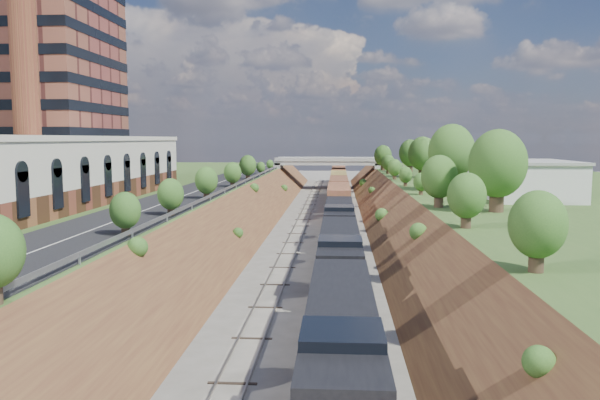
{
  "coord_description": "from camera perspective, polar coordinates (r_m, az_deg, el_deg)",
  "views": [
    {
      "loc": [
        2.39,
        -14.49,
        11.72
      ],
      "look_at": [
        -1.12,
        39.84,
        6.0
      ],
      "focal_mm": 35.0,
      "sensor_mm": 36.0,
      "label": 1
    }
  ],
  "objects": [
    {
      "name": "rail_right_track",
      "position": [
        75.39,
        3.82,
        -2.89
      ],
      "size": [
        1.58,
        180.0,
        0.18
      ],
      "primitive_type": "cube",
      "color": "gray",
      "rests_on": "ground"
    },
    {
      "name": "commercial_building",
      "position": [
        60.73,
        -26.36,
        2.34
      ],
      "size": [
        14.3,
        62.3,
        7.0
      ],
      "color": "brown",
      "rests_on": "platform_left"
    },
    {
      "name": "embankment_left",
      "position": [
        76.58,
        -6.42,
        -2.84
      ],
      "size": [
        10.0,
        180.0,
        10.0
      ],
      "primitive_type": "cube",
      "rotation": [
        0.0,
        0.79,
        0.0
      ],
      "color": "brown",
      "rests_on": "ground"
    },
    {
      "name": "platform_right",
      "position": [
        81.06,
        25.86,
        -1.14
      ],
      "size": [
        44.0,
        180.0,
        5.0
      ],
      "primitive_type": "cube",
      "color": "#3A5924",
      "rests_on": "ground"
    },
    {
      "name": "freight_train",
      "position": [
        93.44,
        3.81,
        0.45
      ],
      "size": [
        3.23,
        147.05,
        4.78
      ],
      "color": "black",
      "rests_on": "ground"
    },
    {
      "name": "rail_left_track",
      "position": [
        75.56,
        -0.13,
        -2.86
      ],
      "size": [
        1.58,
        180.0,
        0.18
      ],
      "primitive_type": "cube",
      "color": "gray",
      "rests_on": "ground"
    },
    {
      "name": "road",
      "position": [
        76.9,
        -9.77,
        0.94
      ],
      "size": [
        8.0,
        180.0,
        0.1
      ],
      "primitive_type": "cube",
      "color": "black",
      "rests_on": "platform_left"
    },
    {
      "name": "overpass",
      "position": [
        136.68,
        2.69,
        3.14
      ],
      "size": [
        24.5,
        8.3,
        7.4
      ],
      "color": "gray",
      "rests_on": "ground"
    },
    {
      "name": "embankment_right",
      "position": [
        75.9,
        10.18,
        -2.98
      ],
      "size": [
        10.0,
        180.0,
        10.0
      ],
      "primitive_type": "cube",
      "rotation": [
        0.0,
        0.79,
        0.0
      ],
      "color": "brown",
      "rests_on": "ground"
    },
    {
      "name": "white_building_near",
      "position": [
        69.92,
        21.27,
        1.72
      ],
      "size": [
        9.0,
        12.0,
        4.0
      ],
      "primitive_type": "cube",
      "color": "silver",
      "rests_on": "platform_right"
    },
    {
      "name": "tree_left_crest",
      "position": [
        37.58,
        -18.52,
        -1.47
      ],
      "size": [
        2.45,
        2.45,
        3.55
      ],
      "color": "#473323",
      "rests_on": "platform_left"
    },
    {
      "name": "tree_right_large",
      "position": [
        56.46,
        18.72,
        3.31
      ],
      "size": [
        5.25,
        5.25,
        7.61
      ],
      "color": "#473323",
      "rests_on": "platform_right"
    },
    {
      "name": "guardrail",
      "position": [
        75.81,
        -6.8,
        1.29
      ],
      "size": [
        0.1,
        171.0,
        0.7
      ],
      "color": "#99999E",
      "rests_on": "platform_left"
    },
    {
      "name": "platform_left",
      "position": [
        82.98,
        -21.58,
        -0.8
      ],
      "size": [
        44.0,
        180.0,
        5.0
      ],
      "primitive_type": "cube",
      "color": "#3A5924",
      "rests_on": "ground"
    },
    {
      "name": "white_building_far",
      "position": [
        90.99,
        16.8,
        2.64
      ],
      "size": [
        8.0,
        10.0,
        3.6
      ],
      "primitive_type": "cube",
      "color": "silver",
      "rests_on": "platform_right"
    },
    {
      "name": "smokestack",
      "position": [
        81.35,
        -25.42,
        14.83
      ],
      "size": [
        3.2,
        3.2,
        40.0
      ],
      "primitive_type": "cylinder",
      "color": "brown",
      "rests_on": "platform_left"
    }
  ]
}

